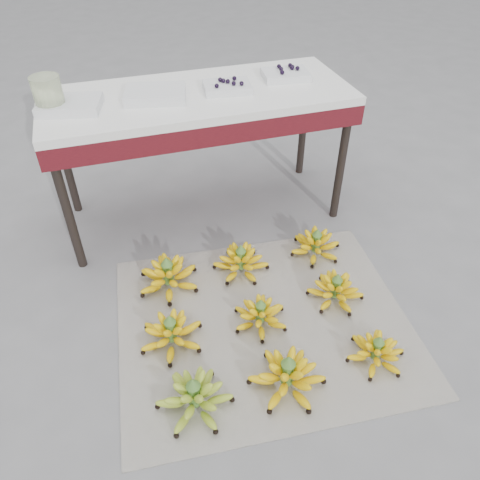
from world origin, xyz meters
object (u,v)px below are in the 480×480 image
object	(u,v)px
bunch_back_right	(316,245)
glass_jar	(48,95)
bunch_front_center	(287,376)
bunch_back_center	(241,262)
tray_right	(227,87)
tray_left	(155,94)
tray_far_left	(70,105)
vendor_table	(199,108)
bunch_mid_center	(260,315)
tray_far_right	(285,74)
bunch_front_right	(376,352)
bunch_front_left	(194,397)
bunch_mid_right	(335,290)
bunch_back_left	(168,276)
newspaper_mat	(264,323)
bunch_mid_left	(171,333)

from	to	relation	value
bunch_back_right	glass_jar	distance (m)	1.42
bunch_front_center	bunch_back_center	size ratio (longest dim) A/B	1.13
bunch_front_center	tray_right	bearing A→B (deg)	106.95
bunch_front_center	tray_left	world-z (taller)	tray_left
tray_far_left	tray_right	distance (m)	0.72
vendor_table	tray_right	xyz separation A→B (m)	(0.14, -0.03, 0.10)
bunch_mid_center	tray_far_right	size ratio (longest dim) A/B	1.00
bunch_front_center	tray_far_left	size ratio (longest dim) A/B	1.25
bunch_mid_center	bunch_back_right	size ratio (longest dim) A/B	0.90
bunch_back_center	tray_far_right	bearing A→B (deg)	34.27
bunch_front_center	bunch_front_right	bearing A→B (deg)	23.18
bunch_front_left	bunch_back_center	bearing A→B (deg)	79.46
tray_far_left	bunch_front_center	bearing A→B (deg)	-62.69
bunch_mid_right	glass_jar	bearing A→B (deg)	135.12
bunch_back_left	bunch_back_center	bearing A→B (deg)	-19.37
bunch_front_left	bunch_front_center	distance (m)	0.36
bunch_mid_center	tray_right	xyz separation A→B (m)	(0.11, 0.85, 0.67)
bunch_back_right	bunch_front_left	bearing A→B (deg)	-136.23
bunch_mid_center	glass_jar	size ratio (longest dim) A/B	1.56
bunch_front_left	bunch_front_center	size ratio (longest dim) A/B	0.94
newspaper_mat	bunch_mid_right	world-z (taller)	bunch_mid_right
bunch_front_left	tray_left	xyz separation A→B (m)	(0.13, 1.16, 0.67)
bunch_front_left	bunch_mid_left	size ratio (longest dim) A/B	1.11
bunch_mid_left	tray_far_right	bearing A→B (deg)	60.81
bunch_back_right	glass_jar	bearing A→B (deg)	159.73
tray_far_left	newspaper_mat	bearing A→B (deg)	-53.57
bunch_front_left	newspaper_mat	bearing A→B (deg)	58.51
bunch_mid_center	tray_far_right	world-z (taller)	tray_far_right
bunch_front_center	bunch_mid_right	xyz separation A→B (m)	(0.38, 0.36, -0.01)
bunch_mid_left	tray_left	xyz separation A→B (m)	(0.15, 0.84, 0.67)
bunch_front_right	bunch_mid_center	distance (m)	0.50
newspaper_mat	bunch_mid_center	xyz separation A→B (m)	(-0.02, 0.00, 0.05)
bunch_front_left	bunch_back_left	size ratio (longest dim) A/B	0.97
bunch_back_left	vendor_table	size ratio (longest dim) A/B	0.25
bunch_front_right	bunch_back_left	bearing A→B (deg)	154.62
bunch_front_right	tray_far_left	xyz separation A→B (m)	(-0.99, 1.17, 0.68)
bunch_mid_left	glass_jar	xyz separation A→B (m)	(-0.30, 0.84, 0.73)
tray_right	tray_left	bearing A→B (deg)	178.63
bunch_back_left	bunch_back_right	world-z (taller)	bunch_back_left
newspaper_mat	bunch_front_right	xyz separation A→B (m)	(0.36, -0.32, 0.05)
bunch_front_left	tray_far_right	size ratio (longest dim) A/B	1.47
bunch_back_right	glass_jar	xyz separation A→B (m)	(-1.11, 0.50, 0.73)
bunch_front_center	bunch_mid_right	bearing A→B (deg)	65.88
bunch_back_center	bunch_mid_center	bearing A→B (deg)	-113.04
tray_far_left	tray_left	size ratio (longest dim) A/B	0.98
newspaper_mat	bunch_front_left	bearing A→B (deg)	-141.48
bunch_mid_right	bunch_front_left	bearing A→B (deg)	-162.69
bunch_front_center	bunch_back_left	distance (m)	0.74
bunch_front_right	tray_right	size ratio (longest dim) A/B	1.22
vendor_table	tray_left	xyz separation A→B (m)	(-0.20, -0.02, 0.10)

